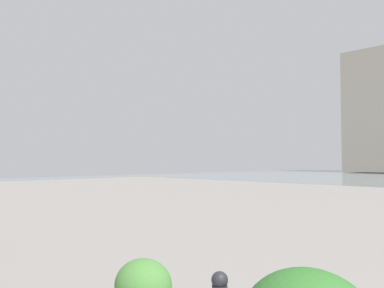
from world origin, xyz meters
name	(u,v)px	position (x,y,z in m)	size (l,w,h in m)	color
shrub_wide	(143,285)	(3.88, -1.52, 0.30)	(0.71, 0.63, 0.60)	#477F38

